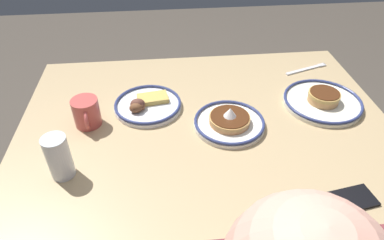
% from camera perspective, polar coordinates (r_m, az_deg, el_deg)
% --- Properties ---
extents(dining_table, '(1.25, 0.94, 0.72)m').
position_cam_1_polar(dining_table, '(1.22, 2.24, -3.98)').
color(dining_table, tan).
rests_on(dining_table, ground_plane).
extents(plate_near_main, '(0.24, 0.24, 0.05)m').
position_cam_1_polar(plate_near_main, '(1.23, -7.49, 2.54)').
color(plate_near_main, silver).
rests_on(plate_near_main, dining_table).
extents(plate_center_pancakes, '(0.28, 0.28, 0.05)m').
position_cam_1_polar(plate_center_pancakes, '(1.32, 20.91, 3.02)').
color(plate_center_pancakes, silver).
rests_on(plate_center_pancakes, dining_table).
extents(plate_far_companion, '(0.24, 0.24, 0.07)m').
position_cam_1_polar(plate_far_companion, '(1.14, 6.23, -0.27)').
color(plate_far_companion, silver).
rests_on(plate_far_companion, dining_table).
extents(coffee_mug, '(0.09, 0.12, 0.10)m').
position_cam_1_polar(coffee_mug, '(1.17, -17.16, 1.21)').
color(coffee_mug, '#BF4C47').
rests_on(coffee_mug, dining_table).
extents(drinking_glass, '(0.07, 0.07, 0.13)m').
position_cam_1_polar(drinking_glass, '(1.01, -21.21, -6.04)').
color(drinking_glass, silver).
rests_on(drinking_glass, dining_table).
extents(cell_phone, '(0.15, 0.09, 0.01)m').
position_cam_1_polar(cell_phone, '(1.01, 24.57, -12.01)').
color(cell_phone, black).
rests_on(cell_phone, dining_table).
extents(fork_near, '(0.20, 0.08, 0.01)m').
position_cam_1_polar(fork_near, '(1.53, 18.51, 8.05)').
color(fork_near, silver).
rests_on(fork_near, dining_table).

